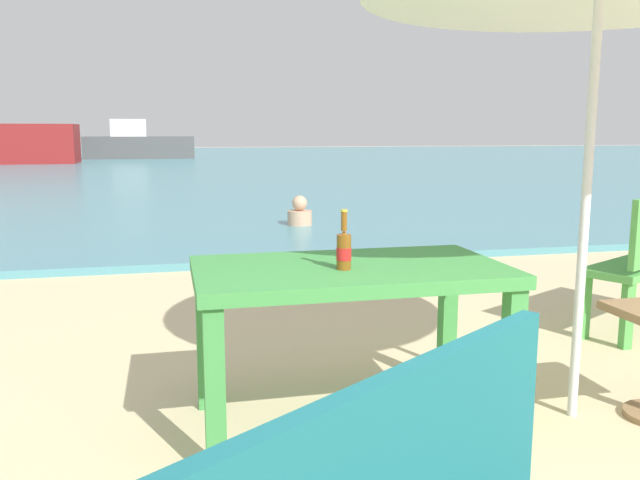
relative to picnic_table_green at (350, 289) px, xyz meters
The scene contains 5 objects.
sea_water 28.67m from the picnic_table_green, 89.02° to the left, with size 120.00×50.00×0.08m, color teal.
picnic_table_green is the anchor object (origin of this frame).
beer_bottle_amber 0.22m from the picnic_table_green, 121.89° to the right, with size 0.07×0.07×0.26m.
swimmer_person 6.14m from the picnic_table_green, 80.84° to the left, with size 0.34×0.34×0.41m.
boat_tanker 30.70m from the picnic_table_green, 94.06° to the left, with size 5.21×1.42×1.90m.
Camera 1 is at (-1.28, -1.45, 1.35)m, focal length 36.71 mm.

